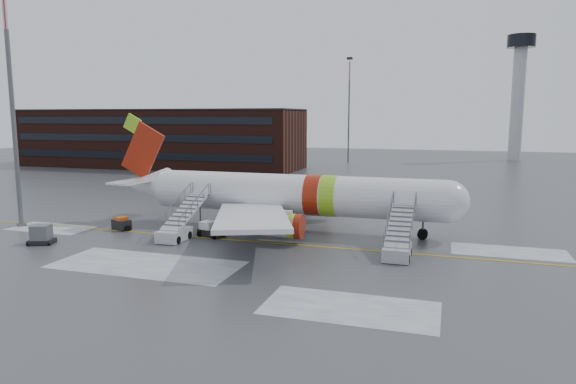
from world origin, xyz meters
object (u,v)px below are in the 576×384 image
(airstair_fwd, at_px, (398,243))
(pushback_tug, at_px, (210,230))
(airliner, at_px, (285,195))
(baggage_tractor, at_px, (122,224))
(light_mast_near, at_px, (12,99))
(airstair_aft, at_px, (178,227))
(uld_container, at_px, (41,235))

(airstair_fwd, height_order, pushback_tug, airstair_fwd)
(airliner, distance_m, pushback_tug, 7.92)
(baggage_tractor, bearing_deg, light_mast_near, -171.66)
(pushback_tug, distance_m, light_mast_near, 23.38)
(pushback_tug, xyz_separation_m, baggage_tractor, (-9.45, -0.04, -0.08))
(baggage_tractor, bearing_deg, airliner, 18.05)
(airliner, distance_m, airstair_aft, 10.52)
(light_mast_near, bearing_deg, uld_container, -35.27)
(uld_container, bearing_deg, pushback_tug, 28.39)
(pushback_tug, distance_m, uld_container, 14.39)
(airliner, distance_m, uld_container, 21.83)
(baggage_tractor, bearing_deg, uld_container, -115.25)
(airstair_aft, bearing_deg, light_mast_near, 179.75)
(airstair_fwd, height_order, uld_container, airstair_fwd)
(airstair_aft, distance_m, uld_container, 11.57)
(uld_container, bearing_deg, airstair_aft, 26.53)
(airliner, height_order, uld_container, airliner)
(airliner, relative_size, airstair_fwd, 4.55)
(airliner, xyz_separation_m, uld_container, (-18.24, -11.70, -2.65))
(airstair_aft, relative_size, light_mast_near, 0.32)
(pushback_tug, relative_size, light_mast_near, 0.11)
(airliner, relative_size, airstair_aft, 4.55)
(pushback_tug, bearing_deg, airstair_aft, -144.07)
(airliner, relative_size, baggage_tractor, 13.76)
(pushback_tug, bearing_deg, airstair_fwd, -5.62)
(uld_container, relative_size, baggage_tractor, 0.94)
(baggage_tractor, xyz_separation_m, light_mast_near, (-10.62, -1.56, 11.95))
(airliner, xyz_separation_m, airstair_aft, (-7.90, -6.54, -2.35))
(light_mast_near, bearing_deg, airstair_aft, -0.25)
(baggage_tractor, bearing_deg, airstair_aft, -12.91)
(airstair_fwd, relative_size, light_mast_near, 0.32)
(uld_container, distance_m, baggage_tractor, 7.52)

